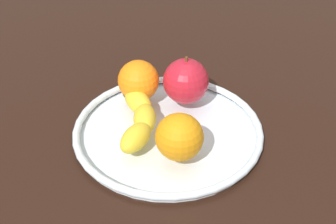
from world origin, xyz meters
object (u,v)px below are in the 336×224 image
object	(u,v)px
fruit_bowl	(168,131)
orange_back_right	(179,137)
apple	(186,81)
banana	(139,117)
orange_front_left	(138,81)

from	to	relation	value
fruit_bowl	orange_back_right	bearing A→B (deg)	-170.19
fruit_bowl	orange_back_right	distance (cm)	8.43
apple	orange_back_right	world-z (taller)	apple
orange_back_right	apple	bearing A→B (deg)	-9.11
fruit_bowl	banana	bearing A→B (deg)	84.39
orange_front_left	banana	bearing A→B (deg)	179.33
apple	orange_front_left	distance (cm)	8.15
fruit_bowl	apple	distance (cm)	9.42
apple	orange_front_left	bearing A→B (deg)	80.99
orange_back_right	orange_front_left	world-z (taller)	orange_back_right
banana	orange_back_right	distance (cm)	9.66
fruit_bowl	apple	xyz separation A→B (cm)	(7.29, -3.51, 4.82)
apple	banana	bearing A→B (deg)	130.06
fruit_bowl	orange_front_left	size ratio (longest dim) A/B	4.35
apple	orange_front_left	xyz separation A→B (cm)	(1.27, 8.04, -0.38)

